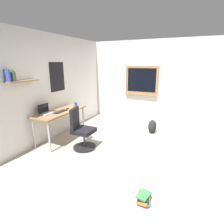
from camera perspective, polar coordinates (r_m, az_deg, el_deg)
ground_plane at (r=4.00m, az=9.34°, el=-13.29°), size 5.20×5.20×0.00m
wall_back at (r=4.78m, az=-19.67°, el=7.34°), size 5.00×0.30×2.60m
wall_right at (r=5.94m, az=16.13°, el=9.08°), size 0.22×5.00×2.60m
desk at (r=4.62m, az=-16.19°, el=-0.63°), size 1.45×0.58×0.76m
office_chair at (r=4.12m, az=-9.79°, el=-6.09°), size 0.52×0.54×0.95m
laptop at (r=4.45m, az=-20.42°, el=0.21°), size 0.31×0.21×0.23m
keyboard at (r=4.49m, az=-16.18°, el=0.14°), size 0.37×0.13×0.02m
computer_mouse at (r=4.70m, az=-13.98°, el=1.06°), size 0.10×0.06×0.03m
coffee_mug at (r=5.04m, az=-11.53°, el=2.53°), size 0.08×0.08×0.09m
backpack at (r=5.12m, az=12.72°, el=-4.51°), size 0.32×0.22×0.38m
book_stack_on_floor at (r=2.82m, az=10.17°, el=-25.54°), size 0.25×0.21×0.14m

